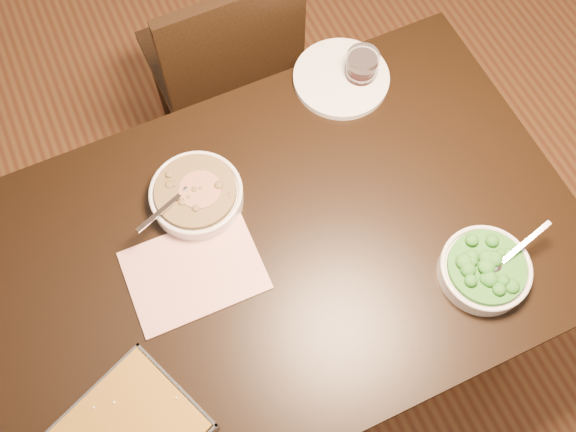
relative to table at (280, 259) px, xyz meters
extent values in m
plane|color=#472514|center=(0.00, 0.00, -0.65)|extent=(4.00, 4.00, 0.00)
cube|color=black|center=(0.00, 0.00, 0.08)|extent=(1.40, 0.90, 0.04)
cube|color=black|center=(0.00, 0.00, 0.01)|extent=(1.26, 0.76, 0.08)
cylinder|color=black|center=(0.62, -0.37, -0.30)|extent=(0.07, 0.07, 0.71)
cylinder|color=black|center=(-0.62, 0.37, -0.30)|extent=(0.07, 0.07, 0.71)
cylinder|color=black|center=(0.62, 0.37, -0.30)|extent=(0.07, 0.07, 0.71)
cube|color=#AC3931|center=(-0.21, 0.02, 0.10)|extent=(0.31, 0.23, 0.01)
cube|color=white|center=(0.39, 0.34, 0.10)|extent=(0.11, 0.11, 0.00)
cylinder|color=silver|center=(-0.13, 0.19, 0.12)|extent=(0.22, 0.22, 0.04)
torus|color=silver|center=(-0.13, 0.19, 0.14)|extent=(0.22, 0.22, 0.01)
cylinder|color=#39250F|center=(-0.13, 0.19, 0.14)|extent=(0.19, 0.19, 0.02)
cube|color=silver|center=(-0.19, 0.16, 0.16)|extent=(0.13, 0.08, 0.04)
cylinder|color=maroon|center=(-0.12, 0.18, 0.15)|extent=(0.10, 0.10, 0.00)
cylinder|color=silver|center=(0.39, -0.26, 0.11)|extent=(0.20, 0.20, 0.04)
torus|color=silver|center=(0.39, -0.26, 0.14)|extent=(0.21, 0.21, 0.01)
cylinder|color=#144A11|center=(0.39, -0.26, 0.14)|extent=(0.18, 0.18, 0.02)
cube|color=silver|center=(0.45, -0.24, 0.16)|extent=(0.13, 0.04, 0.04)
cube|color=silver|center=(-0.52, -0.16, 0.12)|extent=(0.31, 0.13, 0.04)
cube|color=silver|center=(-0.33, -0.21, 0.12)|extent=(0.10, 0.23, 0.04)
cylinder|color=black|center=(0.39, 0.34, 0.13)|extent=(0.08, 0.08, 0.07)
cylinder|color=silver|center=(0.39, 0.34, 0.18)|extent=(0.08, 0.08, 0.03)
cylinder|color=silver|center=(0.34, 0.36, 0.10)|extent=(0.25, 0.25, 0.02)
cube|color=black|center=(0.13, 0.80, -0.22)|extent=(0.43, 0.43, 0.04)
cylinder|color=black|center=(0.31, 0.98, -0.45)|extent=(0.04, 0.04, 0.41)
cylinder|color=black|center=(0.32, 0.62, -0.45)|extent=(0.04, 0.04, 0.41)
cylinder|color=black|center=(-0.05, 0.98, -0.45)|extent=(0.04, 0.04, 0.41)
cylinder|color=black|center=(-0.05, 0.62, -0.45)|extent=(0.04, 0.04, 0.41)
cube|color=black|center=(0.13, 0.61, 0.02)|extent=(0.42, 0.04, 0.45)
camera|label=1|loc=(-0.22, -0.52, 1.48)|focal=40.00mm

